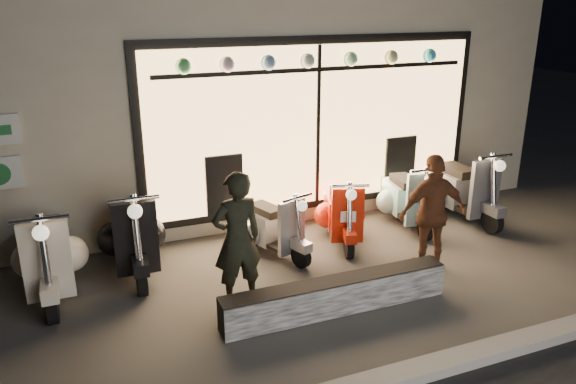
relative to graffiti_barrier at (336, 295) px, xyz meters
name	(u,v)px	position (x,y,z in m)	size (l,w,h in m)	color
ground	(323,283)	(0.15, 0.65, -0.20)	(40.00, 40.00, 0.00)	#383533
kerb	(415,372)	(0.15, -1.35, -0.14)	(40.00, 0.25, 0.12)	slate
shop_building	(213,69)	(0.15, 5.63, 1.90)	(10.20, 6.23, 4.20)	beige
graffiti_barrier	(336,295)	(0.00, 0.00, 0.00)	(2.71, 0.28, 0.40)	black
scooter_silver	(268,226)	(-0.15, 1.81, 0.18)	(0.70, 1.31, 0.94)	black
scooter_red	(341,212)	(1.02, 1.86, 0.20)	(0.74, 1.39, 1.00)	black
scooter_black	(132,233)	(-1.96, 2.06, 0.27)	(0.54, 1.62, 1.17)	black
scooter_cream	(49,253)	(-2.97, 1.80, 0.27)	(0.52, 1.61, 1.16)	black
scooter_blue	(405,197)	(2.23, 2.03, 0.21)	(0.60, 1.44, 1.02)	black
scooter_grey	(458,188)	(3.20, 1.96, 0.26)	(0.52, 1.60, 1.15)	black
man	(237,239)	(-0.96, 0.62, 0.60)	(0.59, 0.38, 1.61)	black
woman	(433,213)	(1.63, 0.53, 0.57)	(0.91, 0.38, 1.55)	brown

